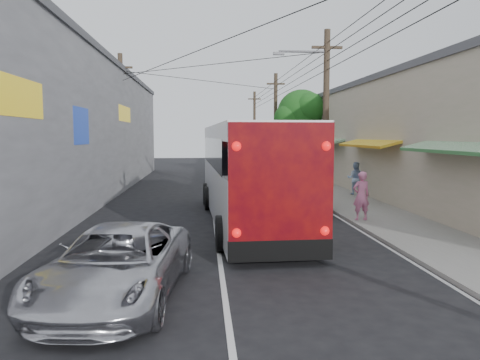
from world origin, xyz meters
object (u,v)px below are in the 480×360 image
Objects in this scene: coach_bus at (247,172)px; parked_car_far at (259,168)px; jeepney at (117,264)px; parked_car_mid at (269,169)px; pedestrian_near at (361,196)px; parked_suv at (295,188)px; pedestrian_far at (355,178)px.

coach_bus reaches higher than parked_car_far.
parked_car_mid is at bearing 81.29° from jeepney.
jeepney is 10.65m from pedestrian_near.
pedestrian_near reaches higher than parked_suv.
jeepney is 28.12m from parked_car_far.
coach_bus is 4.80m from parked_suv.
coach_bus is at bearing -105.39° from parked_car_mid.
parked_car_far is at bearing 90.09° from parked_suv.
coach_bus reaches higher than pedestrian_far.
pedestrian_far reaches higher than parked_car_mid.
parked_car_mid is at bearing 76.68° from coach_bus.
coach_bus is at bearing -123.06° from parked_suv.
coach_bus reaches higher than parked_suv.
coach_bus is 9.37m from pedestrian_far.
parked_suv is (2.60, 3.90, -1.03)m from coach_bus.
pedestrian_near is at bearing -86.32° from parked_car_far.
pedestrian_far is (3.24, -9.38, 0.19)m from parked_car_mid.
parked_car_mid is 2.69× the size of pedestrian_far.
pedestrian_far reaches higher than jeepney.
parked_car_far is at bearing 92.76° from parked_car_mid.
parked_car_mid is 2.57× the size of pedestrian_near.
parked_suv is at bearing -77.22° from pedestrian_near.
pedestrian_far is at bearing 63.09° from jeepney.
coach_bus reaches higher than jeepney.
coach_bus is 8.83m from jeepney.
parked_car_mid is at bearing 88.09° from parked_suv.
pedestrian_near is at bearing -69.59° from parked_suv.
parked_suv is at bearing 59.66° from pedestrian_far.
parked_suv is 12.27m from parked_car_mid.
parked_suv is 4.75m from pedestrian_near.
parked_car_far is 19.97m from pedestrian_near.
jeepney is at bearing 38.09° from pedestrian_near.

